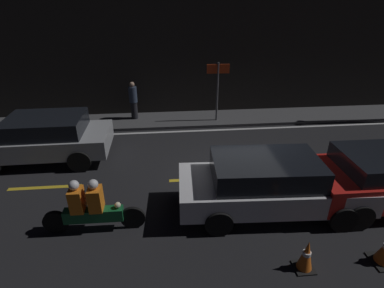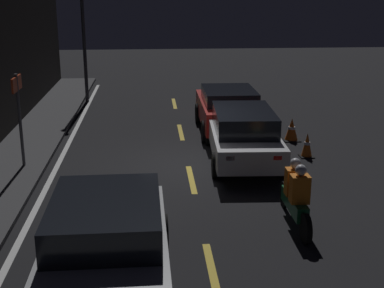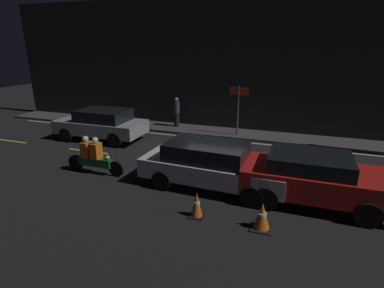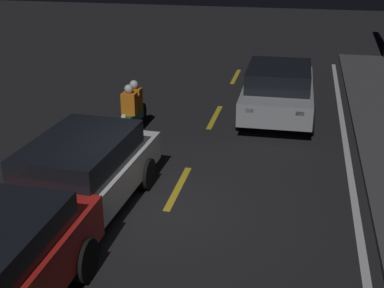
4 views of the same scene
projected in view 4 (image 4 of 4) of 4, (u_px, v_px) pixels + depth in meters
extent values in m
plane|color=black|center=(166.00, 211.00, 10.03)|extent=(56.00, 56.00, 0.00)
cube|color=gold|center=(236.00, 77.00, 19.09)|extent=(2.00, 0.14, 0.01)
cube|color=gold|center=(215.00, 117.00, 15.01)|extent=(2.00, 0.14, 0.01)
cube|color=gold|center=(178.00, 188.00, 10.93)|extent=(2.00, 0.14, 0.01)
cube|color=silver|center=(359.00, 231.00, 9.36)|extent=(25.20, 0.14, 0.01)
cube|color=#9EA0A5|center=(278.00, 94.00, 14.90)|extent=(4.24, 1.91, 0.60)
cube|color=black|center=(279.00, 76.00, 14.50)|extent=(2.34, 1.70, 0.52)
cube|color=red|center=(249.00, 110.00, 13.06)|extent=(0.06, 0.20, 0.10)
cube|color=red|center=(300.00, 113.00, 12.85)|extent=(0.06, 0.20, 0.10)
cylinder|color=black|center=(249.00, 89.00, 16.37)|extent=(0.69, 0.19, 0.69)
cylinder|color=black|center=(310.00, 93.00, 16.04)|extent=(0.69, 0.19, 0.69)
cylinder|color=black|center=(240.00, 117.00, 13.99)|extent=(0.69, 0.19, 0.69)
cylinder|color=black|center=(311.00, 121.00, 13.66)|extent=(0.69, 0.19, 0.69)
cube|color=silver|center=(77.00, 186.00, 9.63)|extent=(4.63, 1.93, 0.59)
cube|color=black|center=(80.00, 153.00, 9.62)|extent=(2.57, 1.66, 0.54)
cube|color=red|center=(147.00, 138.00, 11.46)|extent=(0.07, 0.20, 0.10)
cube|color=red|center=(99.00, 133.00, 11.72)|extent=(0.07, 0.20, 0.10)
cylinder|color=black|center=(87.00, 249.00, 8.28)|extent=(0.65, 0.21, 0.64)
cylinder|color=black|center=(147.00, 174.00, 10.81)|extent=(0.65, 0.21, 0.64)
cylinder|color=black|center=(72.00, 165.00, 11.20)|extent=(0.65, 0.21, 0.64)
cube|color=red|center=(83.00, 204.00, 8.50)|extent=(0.06, 0.20, 0.10)
cube|color=red|center=(16.00, 197.00, 8.73)|extent=(0.06, 0.20, 0.10)
cylinder|color=black|center=(85.00, 260.00, 7.97)|extent=(0.68, 0.19, 0.68)
cylinder|color=black|center=(120.00, 136.00, 12.88)|extent=(0.57, 0.09, 0.57)
cylinder|color=black|center=(142.00, 113.00, 14.43)|extent=(0.57, 0.11, 0.57)
cube|color=#14592D|center=(131.00, 118.00, 13.60)|extent=(1.31, 0.25, 0.30)
sphere|color=#F2EABF|center=(124.00, 117.00, 13.01)|extent=(0.14, 0.14, 0.14)
cube|color=orange|center=(129.00, 104.00, 13.35)|extent=(0.28, 0.36, 0.55)
sphere|color=silver|center=(129.00, 89.00, 13.20)|extent=(0.22, 0.22, 0.22)
cube|color=orange|center=(134.00, 99.00, 13.71)|extent=(0.28, 0.36, 0.55)
sphere|color=silver|center=(134.00, 85.00, 13.57)|extent=(0.22, 0.22, 0.22)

